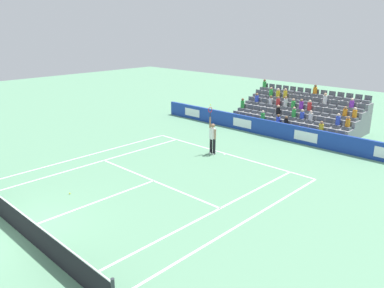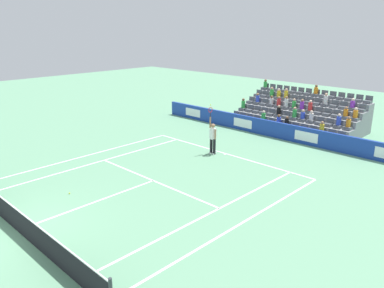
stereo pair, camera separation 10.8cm
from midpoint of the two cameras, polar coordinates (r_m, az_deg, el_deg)
The scene contains 14 objects.
ground_plane at distance 15.37m, azimuth -24.81°, elevation -11.75°, with size 80.00×80.00×0.00m, color #669E77.
line_baseline at distance 21.94m, azimuth 5.00°, elevation -1.45°, with size 10.97×0.10×0.01m, color white.
line_service at distance 18.25m, azimuth -5.96°, elevation -5.48°, with size 8.23×0.10×0.01m, color white.
line_centre_service at distance 16.56m, azimuth -14.49°, elevation -8.45°, with size 0.10×6.40×0.01m, color white.
line_singles_sideline_left at distance 21.13m, azimuth -14.18°, elevation -2.68°, with size 0.10×11.89×0.01m, color white.
line_singles_sideline_right at distance 15.29m, azimuth 2.93°, elevation -10.14°, with size 0.10×11.89×0.01m, color white.
line_doubles_sideline_left at distance 22.25m, azimuth -16.08°, elevation -1.82°, with size 0.10×11.89×0.01m, color white.
line_doubles_sideline_right at distance 14.55m, azimuth 7.10°, elevation -11.81°, with size 0.10×11.89×0.01m, color white.
line_centre_mark at distance 21.86m, azimuth 4.84°, elevation -1.52°, with size 0.10×0.20×0.01m, color white.
sponsor_barrier at distance 25.59m, azimuth 11.87°, elevation 2.21°, with size 19.30×0.22×1.05m.
tennis_net at distance 15.15m, azimuth -25.05°, elevation -10.11°, with size 11.97×0.10×1.07m.
tennis_player at distance 21.60m, azimuth 2.96°, elevation 1.04°, with size 0.53×0.37×2.85m.
stadium_stand at distance 28.52m, azimuth 15.74°, elevation 4.10°, with size 8.68×4.75×2.95m.
loose_tennis_ball at distance 17.61m, azimuth -18.00°, elevation -7.07°, with size 0.07×0.07×0.07m, color #D1E533.
Camera 1 is at (-12.89, 4.40, 7.07)m, focal length 35.63 mm.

